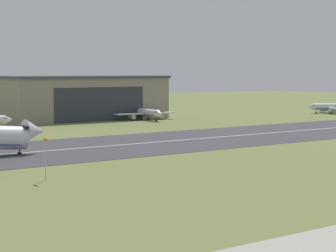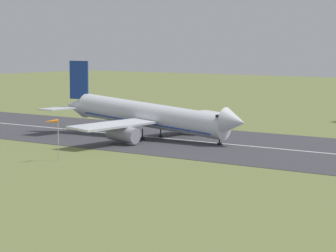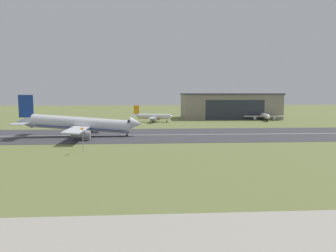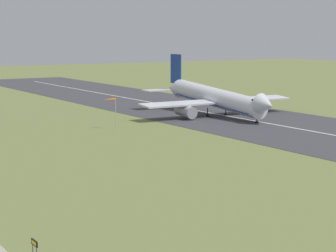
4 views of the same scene
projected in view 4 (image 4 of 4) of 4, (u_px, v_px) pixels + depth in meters
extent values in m
plane|color=olive|center=(131.00, 172.00, 100.20)|extent=(659.47, 659.47, 0.00)
cylinder|color=silver|center=(216.00, 98.00, 167.65)|extent=(35.65, 4.91, 7.37)
cone|color=silver|center=(266.00, 105.00, 150.83)|extent=(4.68, 4.82, 5.11)
cone|color=silver|center=(174.00, 89.00, 184.95)|extent=(6.08, 4.34, 4.74)
cube|color=black|center=(260.00, 100.00, 152.71)|extent=(1.14, 4.09, 0.52)
cube|color=navy|center=(216.00, 103.00, 167.83)|extent=(31.79, 4.66, 2.52)
cube|color=silver|center=(178.00, 104.00, 160.96)|extent=(5.53, 19.39, 0.80)
cylinder|color=#A8A8B2|center=(186.00, 111.00, 161.08)|extent=(6.46, 3.00, 3.43)
cube|color=silver|center=(255.00, 99.00, 173.37)|extent=(5.53, 19.39, 0.80)
cylinder|color=#A8A8B2|center=(253.00, 106.00, 171.90)|extent=(6.46, 3.00, 3.43)
cube|color=navy|center=(176.00, 69.00, 183.43)|extent=(5.23, 0.30, 8.17)
cube|color=silver|center=(156.00, 90.00, 181.46)|extent=(4.60, 7.37, 0.24)
cube|color=silver|center=(193.00, 88.00, 187.70)|extent=(4.60, 7.37, 0.24)
cylinder|color=black|center=(257.00, 118.00, 154.18)|extent=(0.24, 0.24, 2.25)
cylinder|color=black|center=(257.00, 122.00, 154.31)|extent=(0.84, 0.84, 0.44)
cylinder|color=black|center=(207.00, 112.00, 166.49)|extent=(0.24, 0.24, 2.25)
cylinder|color=black|center=(207.00, 116.00, 166.62)|extent=(0.84, 0.84, 0.44)
cylinder|color=black|center=(226.00, 111.00, 169.45)|extent=(0.24, 0.24, 2.25)
cylinder|color=black|center=(226.00, 114.00, 169.58)|extent=(0.84, 0.84, 0.44)
cylinder|color=#B7B7BC|center=(116.00, 113.00, 145.69)|extent=(0.14, 0.14, 6.77)
cone|color=orange|center=(109.00, 99.00, 144.70)|extent=(0.96, 2.59, 0.60)
cylinder|color=#4C4C51|center=(33.00, 250.00, 62.60)|extent=(0.10, 0.10, 1.08)
cube|color=black|center=(34.00, 243.00, 62.03)|extent=(1.52, 0.12, 0.57)
cube|color=yellow|center=(34.00, 243.00, 62.00)|extent=(1.16, 0.02, 0.34)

